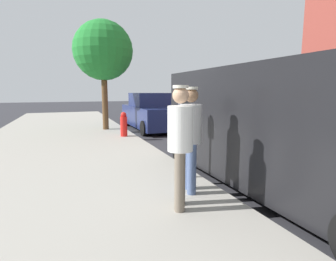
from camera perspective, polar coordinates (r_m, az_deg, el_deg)
name	(u,v)px	position (r m, az deg, el deg)	size (l,w,h in m)	color
ground_plane	(218,165)	(6.43, 10.77, -7.28)	(80.00, 80.00, 0.00)	#2D2D33
sidewalk_slab	(60,179)	(5.50, -22.49, -9.73)	(5.00, 32.00, 0.15)	#9E998E
parking_meter_near	(184,122)	(4.73, 3.39, 1.76)	(0.14, 0.18, 1.52)	gray
pedestrian_in_gray	(191,133)	(4.09, 4.97, -0.56)	(0.34, 0.35, 1.65)	#4C608C
pedestrian_in_white	(180,140)	(3.49, 2.69, -1.98)	(0.34, 0.34, 1.67)	#726656
parked_van	(283,126)	(4.91, 23.78, 0.99)	(2.18, 5.22, 2.15)	black
parked_sedan_behind	(152,113)	(12.06, -3.54, 3.86)	(1.98, 4.42, 1.65)	navy
street_tree	(103,51)	(11.33, -13.90, 16.43)	(2.38, 2.38, 4.39)	brown
fire_hydrant	(124,125)	(9.38, -9.59, 1.29)	(0.24, 0.24, 0.86)	red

